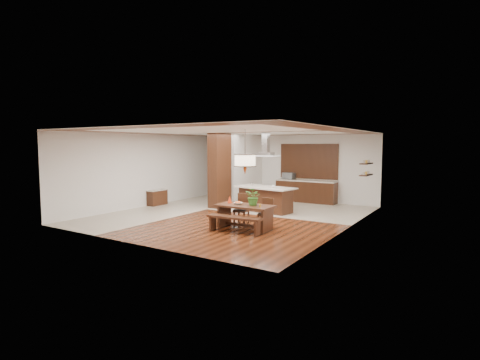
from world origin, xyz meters
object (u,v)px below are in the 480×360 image
Objects in this scene: dining_bench at (234,224)px; pendant_lantern at (245,152)px; dining_table at (245,211)px; range_hood at (266,144)px; fruit_bowl at (238,203)px; kitchen_island at (265,199)px; foliage_plant at (254,196)px; microwave at (289,176)px; island_cup at (273,186)px; dining_chair_left at (241,209)px; dining_chair_right at (266,213)px; hallway_console at (157,198)px.

pendant_lantern is (-0.02, 0.60, 2.02)m from dining_bench.
range_hood is (-0.82, 2.77, 1.95)m from dining_table.
fruit_bowl is 0.11× the size of kitchen_island.
kitchen_island reaches higher than fruit_bowl.
microwave is at bearing 105.02° from foliage_plant.
island_cup is (0.38, -0.11, 0.49)m from kitchen_island.
foliage_plant is at bearing -59.81° from kitchen_island.
dining_chair_left is 0.84m from dining_chair_right.
fruit_bowl reaches higher than dining_bench.
dining_chair_left reaches higher than dining_chair_right.
island_cup is (-0.01, 2.16, 0.50)m from dining_chair_left.
foliage_plant is at bearing -17.06° from hallway_console.
pendant_lantern reaches higher than dining_chair_right.
dining_bench is at bearing -111.69° from dining_chair_right.
island_cup is (-0.44, 2.66, 0.46)m from dining_table.
hallway_console is 4.56m from kitchen_island.
hallway_console is 5.87m from pendant_lantern.
dining_chair_right is 2.56m from kitchen_island.
dining_chair_left is 1.90m from pendant_lantern.
microwave is at bearing 104.82° from dining_chair_right.
hallway_console is at bearing 161.59° from pendant_lantern.
dining_table is 2.74m from island_cup.
dining_table is 1.29× the size of pendant_lantern.
range_hood is (-0.00, 0.00, 1.99)m from kitchen_island.
dining_chair_right is 2.36m from island_cup.
hallway_console is 0.94× the size of dining_chair_left.
foliage_plant is 1.00× the size of microwave.
range_hood reaches higher than dining_chair_left.
dining_chair_right is at bearing 71.21° from dining_bench.
range_hood reaches higher than foliage_plant.
microwave is (-1.05, 5.79, 0.37)m from fruit_bowl.
hallway_console is at bearing 155.97° from dining_bench.
pendant_lantern reaches higher than microwave.
pendant_lantern is 6.02m from microwave.
island_cup is (-0.84, 2.14, 0.55)m from dining_chair_right.
island_cup is (4.82, 0.91, 0.65)m from hallway_console.
fruit_bowl is (-0.22, -0.02, 0.22)m from dining_table.
dining_chair_right is 0.88m from fruit_bowl.
dining_bench is at bearing -74.92° from dining_chair_left.
fruit_bowl is (0.21, -0.52, 0.26)m from dining_chair_left.
fruit_bowl is at bearing -170.46° from foliage_plant.
hallway_console is 0.98× the size of range_hood.
pendant_lantern is 5.23× the size of fruit_bowl.
kitchen_island is at bearing 103.93° from dining_bench.
pendant_lantern reaches higher than foliage_plant.
dining_chair_right is 1.94m from pendant_lantern.
range_hood is at bearing 12.98° from hallway_console.
fruit_bowl is (5.04, -1.77, 0.41)m from hallway_console.
island_cup is at bearing 98.01° from dining_bench.
pendant_lantern is at bearing -64.99° from kitchen_island.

